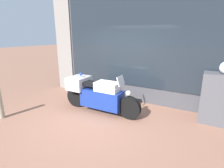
# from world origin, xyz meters

# --- Properties ---
(ground_plane) EXTENTS (60.00, 60.00, 0.00)m
(ground_plane) POSITION_xyz_m (0.00, 0.00, 0.00)
(ground_plane) COLOR #8E604C
(shop_building) EXTENTS (6.21, 0.55, 4.13)m
(shop_building) POSITION_xyz_m (-0.36, 2.00, 2.08)
(shop_building) COLOR #424247
(shop_building) RESTS_ON ground
(window_display) EXTENTS (5.00, 0.30, 1.90)m
(window_display) POSITION_xyz_m (0.30, 2.03, 0.46)
(window_display) COLOR slate
(window_display) RESTS_ON ground
(paramedic_motorcycle) EXTENTS (2.45, 0.66, 1.16)m
(paramedic_motorcycle) POSITION_xyz_m (-0.32, 0.49, 0.56)
(paramedic_motorcycle) COLOR black
(paramedic_motorcycle) RESTS_ON ground
(utility_cabinet) EXTENTS (0.85, 0.52, 1.30)m
(utility_cabinet) POSITION_xyz_m (2.79, 1.40, 0.65)
(utility_cabinet) COLOR #4C4C51
(utility_cabinet) RESTS_ON ground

